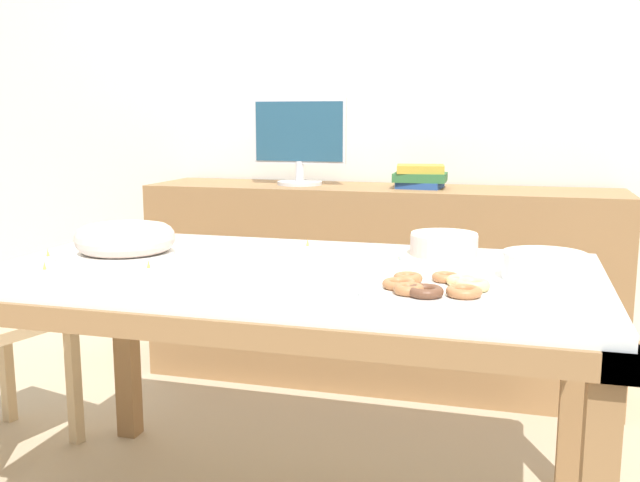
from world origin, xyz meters
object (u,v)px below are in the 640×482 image
object	(u,v)px
plate_stack	(544,266)
tealight_right_edge	(103,241)
pastry_platter	(435,289)
tealight_left_edge	(149,270)
book_stack	(420,176)
cake_chocolate_round	(444,247)
tealight_centre	(45,272)
tealight_near_front	(308,248)
tealight_near_cakes	(48,258)
computer_monitor	(299,142)
cake_golden_bundt	(125,240)

from	to	relation	value
plate_stack	tealight_right_edge	bearing A→B (deg)	173.63
pastry_platter	plate_stack	xyz separation A→B (m)	(0.25, 0.24, 0.02)
tealight_left_edge	book_stack	bearing A→B (deg)	69.53
cake_chocolate_round	tealight_left_edge	distance (m)	0.84
plate_stack	pastry_platter	bearing A→B (deg)	-135.79
cake_chocolate_round	tealight_left_edge	bearing A→B (deg)	-150.39
cake_chocolate_round	tealight_centre	distance (m)	1.10
book_stack	tealight_near_front	size ratio (longest dim) A/B	5.62
book_stack	tealight_right_edge	size ratio (longest dim) A/B	5.62
pastry_platter	tealight_near_cakes	distance (m)	1.12
computer_monitor	cake_golden_bundt	world-z (taller)	computer_monitor
tealight_near_front	tealight_centre	bearing A→B (deg)	-137.06
plate_stack	tealight_right_edge	size ratio (longest dim) A/B	5.25
tealight_left_edge	tealight_right_edge	world-z (taller)	same
cake_chocolate_round	tealight_near_cakes	bearing A→B (deg)	-162.23
cake_chocolate_round	tealight_right_edge	size ratio (longest dim) A/B	6.52
tealight_left_edge	tealight_centre	world-z (taller)	same
cake_golden_bundt	pastry_platter	size ratio (longest dim) A/B	0.84
plate_stack	tealight_left_edge	distance (m)	1.02
cake_chocolate_round	tealight_right_edge	distance (m)	1.10
plate_stack	tealight_left_edge	size ratio (longest dim) A/B	5.25
computer_monitor	book_stack	size ratio (longest dim) A/B	1.88
book_stack	tealight_right_edge	xyz separation A→B (m)	(-0.89, -1.02, -0.15)
book_stack	pastry_platter	xyz separation A→B (m)	(0.24, -1.42, -0.15)
cake_golden_bundt	pastry_platter	xyz separation A→B (m)	(0.95, -0.23, -0.03)
computer_monitor	pastry_platter	bearing A→B (deg)	-61.33
tealight_near_front	cake_golden_bundt	bearing A→B (deg)	-156.13
computer_monitor	cake_chocolate_round	size ratio (longest dim) A/B	1.63
cake_golden_bundt	tealight_near_front	distance (m)	0.55
cake_golden_bundt	tealight_centre	xyz separation A→B (m)	(-0.06, -0.30, -0.04)
tealight_centre	pastry_platter	bearing A→B (deg)	3.76
tealight_right_edge	tealight_centre	xyz separation A→B (m)	(0.12, -0.46, 0.00)
pastry_platter	tealight_left_edge	size ratio (longest dim) A/B	8.74
tealight_left_edge	tealight_near_front	world-z (taller)	same
cake_chocolate_round	tealight_right_edge	xyz separation A→B (m)	(-1.10, -0.04, -0.02)
pastry_platter	tealight_centre	size ratio (longest dim) A/B	8.74
cake_golden_bundt	tealight_near_front	bearing A→B (deg)	23.87
tealight_near_cakes	tealight_near_front	distance (m)	0.76
tealight_right_edge	tealight_centre	world-z (taller)	same
tealight_centre	tealight_near_cakes	bearing A→B (deg)	124.02
tealight_left_edge	tealight_near_front	size ratio (longest dim) A/B	1.00
cake_chocolate_round	cake_golden_bundt	size ratio (longest dim) A/B	0.89
cake_golden_bundt	tealight_near_front	size ratio (longest dim) A/B	7.35
book_stack	cake_chocolate_round	distance (m)	1.01
computer_monitor	plate_stack	bearing A→B (deg)	-48.98
computer_monitor	plate_stack	xyz separation A→B (m)	(1.02, -1.17, -0.27)
computer_monitor	cake_chocolate_round	xyz separation A→B (m)	(0.75, -0.98, -0.27)
plate_stack	tealight_centre	size ratio (longest dim) A/B	5.25
computer_monitor	tealight_left_edge	xyz separation A→B (m)	(0.02, -1.39, -0.29)
cake_chocolate_round	computer_monitor	bearing A→B (deg)	127.43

